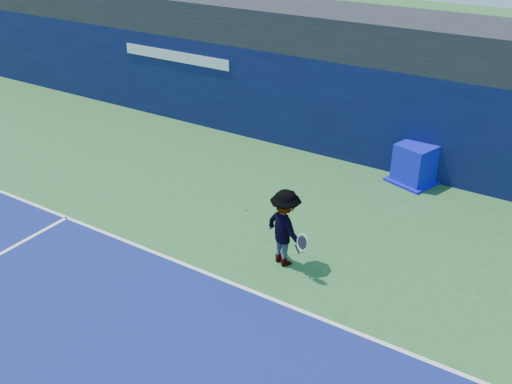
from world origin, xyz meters
TOP-DOWN VIEW (x-y plane):
  - ground at (0.00, 0.00)m, footprint 80.00×80.00m
  - baseline at (0.00, 3.00)m, footprint 24.00×0.10m
  - stadium_band at (0.00, 11.50)m, footprint 36.00×3.00m
  - back_wall_assembly at (-0.00, 10.50)m, footprint 36.00×1.03m
  - equipment_cart at (1.79, 9.76)m, footprint 1.50×1.50m
  - tennis_player at (0.68, 4.28)m, footprint 1.42×1.06m
  - tennis_ball at (-1.84, 5.67)m, footprint 0.06×0.06m

SIDE VIEW (x-z plane):
  - ground at x=0.00m, z-range 0.00..0.00m
  - baseline at x=0.00m, z-range 0.01..0.01m
  - equipment_cart at x=1.79m, z-range -0.05..1.09m
  - tennis_player at x=0.68m, z-range 0.00..1.81m
  - tennis_ball at x=-1.84m, z-range 1.05..1.11m
  - back_wall_assembly at x=0.00m, z-range 0.00..3.00m
  - stadium_band at x=0.00m, z-range 3.00..4.20m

